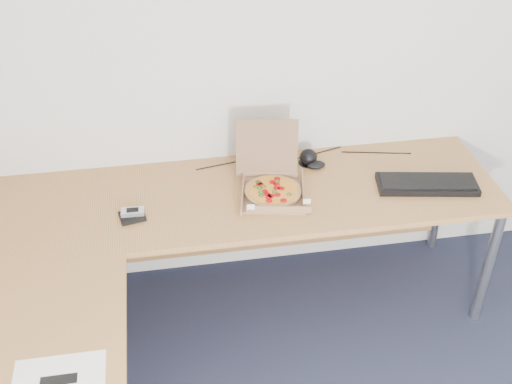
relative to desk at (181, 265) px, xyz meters
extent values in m
cube|color=#B57A42|center=(0.32, 0.43, 0.01)|extent=(2.50, 0.70, 0.03)
cylinder|color=gray|center=(1.52, 0.73, -0.35)|extent=(0.05, 0.05, 0.70)
cube|color=#986D4D|center=(0.47, 0.39, 0.03)|extent=(0.30, 0.30, 0.01)
cube|color=#986D4D|center=(0.47, 0.56, 0.19)|extent=(0.30, 0.06, 0.30)
cylinder|color=tan|center=(0.47, 0.39, 0.05)|extent=(0.27, 0.27, 0.02)
cylinder|color=#B43915|center=(0.47, 0.39, 0.06)|extent=(0.23, 0.23, 0.00)
cylinder|color=silver|center=(0.56, 0.71, 0.09)|extent=(0.07, 0.07, 0.12)
cube|color=black|center=(1.22, 0.34, 0.04)|extent=(0.50, 0.25, 0.03)
ellipsoid|color=black|center=(0.73, 0.59, 0.05)|extent=(0.11, 0.08, 0.03)
cube|color=black|center=(-0.19, 0.32, 0.04)|extent=(0.13, 0.11, 0.02)
cube|color=#B2B5BA|center=(-0.19, 0.33, 0.06)|extent=(0.11, 0.06, 0.02)
cube|color=white|center=(-0.45, -0.55, 0.03)|extent=(0.31, 0.22, 0.00)
ellipsoid|color=black|center=(0.70, 0.64, 0.07)|extent=(0.10, 0.10, 0.09)
camera|label=1|loc=(-0.02, -2.06, 1.81)|focal=45.03mm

